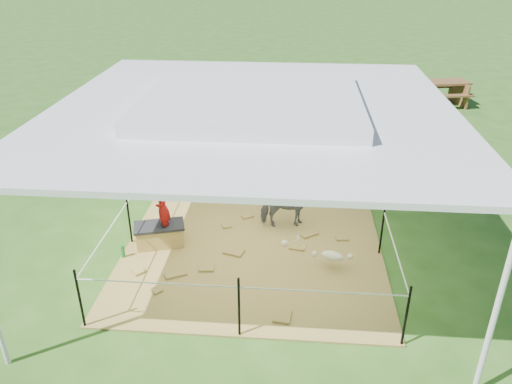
# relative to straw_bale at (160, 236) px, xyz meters

# --- Properties ---
(ground) EXTENTS (90.00, 90.00, 0.00)m
(ground) POSITION_rel_straw_bale_xyz_m (1.70, 0.05, -0.21)
(ground) COLOR #2D5919
(ground) RESTS_ON ground
(hay_patch) EXTENTS (4.60, 4.60, 0.03)m
(hay_patch) POSITION_rel_straw_bale_xyz_m (1.70, 0.05, -0.20)
(hay_patch) COLOR brown
(hay_patch) RESTS_ON ground
(canopy_tent) EXTENTS (6.30, 6.30, 2.90)m
(canopy_tent) POSITION_rel_straw_bale_xyz_m (1.70, 0.05, 2.48)
(canopy_tent) COLOR silver
(canopy_tent) RESTS_ON ground
(rope_fence) EXTENTS (4.54, 4.54, 1.00)m
(rope_fence) POSITION_rel_straw_bale_xyz_m (1.70, 0.05, 0.43)
(rope_fence) COLOR black
(rope_fence) RESTS_ON ground
(straw_bale) EXTENTS (0.92, 0.63, 0.37)m
(straw_bale) POSITION_rel_straw_bale_xyz_m (0.00, 0.00, 0.00)
(straw_bale) COLOR olive
(straw_bale) RESTS_ON hay_patch
(dark_cloth) EXTENTS (0.98, 0.69, 0.05)m
(dark_cloth) POSITION_rel_straw_bale_xyz_m (0.00, 0.00, 0.21)
(dark_cloth) COLOR black
(dark_cloth) RESTS_ON straw_bale
(woman) EXTENTS (0.33, 0.42, 1.00)m
(woman) POSITION_rel_straw_bale_xyz_m (0.10, -0.00, 0.68)
(woman) COLOR #A2100F
(woman) RESTS_ON straw_bale
(green_bottle) EXTENTS (0.08, 0.08, 0.23)m
(green_bottle) POSITION_rel_straw_bale_xyz_m (-0.55, -0.45, -0.07)
(green_bottle) COLOR #1A762A
(green_bottle) RESTS_ON hay_patch
(pony) EXTENTS (1.05, 0.63, 0.83)m
(pony) POSITION_rel_straw_bale_xyz_m (2.27, 0.83, 0.23)
(pony) COLOR #535358
(pony) RESTS_ON hay_patch
(pink_hat) EXTENTS (0.26, 0.26, 0.12)m
(pink_hat) POSITION_rel_straw_bale_xyz_m (2.27, 0.83, 0.71)
(pink_hat) COLOR pink
(pink_hat) RESTS_ON pony
(foal) EXTENTS (1.09, 0.82, 0.54)m
(foal) POSITION_rel_straw_bale_xyz_m (3.08, -0.48, 0.09)
(foal) COLOR beige
(foal) RESTS_ON hay_patch
(trash_barrel) EXTENTS (0.61, 0.61, 0.86)m
(trash_barrel) POSITION_rel_straw_bale_xyz_m (5.61, 5.88, 0.21)
(trash_barrel) COLOR blue
(trash_barrel) RESTS_ON ground
(picnic_table_near) EXTENTS (1.96, 1.42, 0.82)m
(picnic_table_near) POSITION_rel_straw_bale_xyz_m (3.87, 7.84, 0.19)
(picnic_table_near) COLOR #512D1C
(picnic_table_near) RESTS_ON ground
(picnic_table_far) EXTENTS (2.17, 1.74, 0.81)m
(picnic_table_far) POSITION_rel_straw_bale_xyz_m (7.14, 9.46, 0.19)
(picnic_table_far) COLOR brown
(picnic_table_far) RESTS_ON ground
(distant_person) EXTENTS (0.55, 0.45, 1.06)m
(distant_person) POSITION_rel_straw_bale_xyz_m (4.20, 7.12, 0.31)
(distant_person) COLOR teal
(distant_person) RESTS_ON ground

